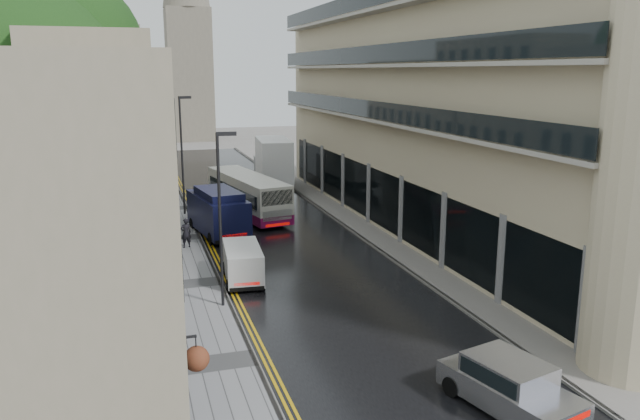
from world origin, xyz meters
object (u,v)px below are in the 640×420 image
tree_far (60,128)px  white_lorry (261,168)px  lamp_post_far (182,156)px  navy_van (210,220)px  silver_hatchback (531,417)px  lamp_post_near (220,222)px  cream_bus (248,204)px  white_van (229,273)px  tree_near (20,137)px  pedestrian (186,233)px

tree_far → white_lorry: (13.88, 6.46, -4.06)m
lamp_post_far → navy_van: bearing=-105.4°
tree_far → silver_hatchback: (13.65, -29.04, -5.42)m
silver_hatchback → lamp_post_near: bearing=102.9°
cream_bus → white_van: (-3.11, -11.84, -0.51)m
white_lorry → lamp_post_far: bearing=-133.2°
lamp_post_near → silver_hatchback: bearing=-59.8°
cream_bus → navy_van: bearing=-137.0°
tree_near → pedestrian: bearing=37.4°
white_lorry → white_van: 22.38m
white_van → lamp_post_near: 3.43m
navy_van → pedestrian: size_ratio=3.46×
tree_far → navy_van: 11.83m
silver_hatchback → navy_van: navy_van is taller
cream_bus → white_van: cream_bus is taller
white_van → lamp_post_near: bearing=-101.5°
cream_bus → lamp_post_near: bearing=-115.7°
lamp_post_near → white_lorry: bearing=77.1°
tree_near → white_lorry: (14.18, 19.46, -4.78)m
white_lorry → white_van: (-5.98, -21.53, -1.29)m
pedestrian → lamp_post_near: lamp_post_near is taller
navy_van → lamp_post_near: 10.07m
white_lorry → navy_van: bearing=-107.0°
white_van → pedestrian: (-1.20, 7.42, 0.07)m
tree_near → lamp_post_far: tree_near is taller
pedestrian → lamp_post_near: bearing=81.2°
tree_near → cream_bus: size_ratio=1.39×
tree_near → navy_van: size_ratio=2.44×
tree_near → cream_bus: tree_near is taller
pedestrian → lamp_post_near: size_ratio=0.23×
cream_bus → pedestrian: (-4.31, -4.42, -0.44)m
tree_near → lamp_post_near: tree_near is taller
white_van → white_lorry: bearing=79.4°
tree_far → pedestrian: size_ratio=7.57×
navy_van → pedestrian: bearing=-169.9°
pedestrian → navy_van: bearing=-173.4°
white_lorry → lamp_post_near: size_ratio=1.14×
white_van → lamp_post_near: lamp_post_near is taller
silver_hatchback → lamp_post_far: lamp_post_far is taller
lamp_post_far → white_van: bearing=-109.0°
cream_bus → pedestrian: 6.19m
tree_far → silver_hatchback: tree_far is taller
silver_hatchback → white_van: size_ratio=1.11×
white_lorry → lamp_post_far: size_ratio=1.04×
cream_bus → lamp_post_far: size_ratio=1.27×
tree_far → silver_hatchback: size_ratio=2.97×
silver_hatchback → pedestrian: (-6.95, 21.39, 0.14)m
navy_van → tree_far: bearing=129.3°
tree_near → lamp_post_far: (7.65, 13.80, -2.89)m
lamp_post_near → lamp_post_far: lamp_post_far is taller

